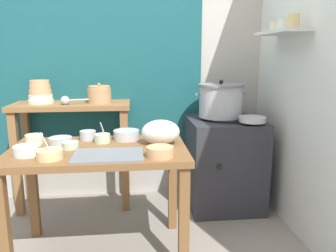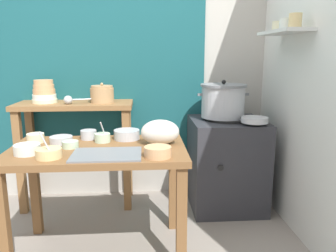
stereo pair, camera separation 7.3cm
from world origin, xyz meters
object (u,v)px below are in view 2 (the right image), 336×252
at_px(steamer_pot, 223,101).
at_px(bowl_stack_enamel, 44,93).
at_px(serving_tray, 107,154).
at_px(prep_bowl_1, 61,140).
at_px(plastic_bag, 160,132).
at_px(prep_bowl_3, 70,144).
at_px(stove_block, 226,163).
at_px(prep_bowl_5, 27,149).
at_px(ladle, 70,100).
at_px(prep_bowl_6, 36,138).
at_px(back_shelf_table, 76,128).
at_px(prep_bowl_2, 49,153).
at_px(clay_pot, 102,94).
at_px(wide_pan, 254,120).
at_px(prep_bowl_4, 89,134).
at_px(prep_bowl_7, 158,151).
at_px(prep_table, 99,164).
at_px(prep_bowl_0, 127,134).
at_px(prep_bowl_8, 102,137).

xyz_separation_m(steamer_pot, bowl_stack_enamel, (-1.48, 0.13, 0.07)).
height_order(serving_tray, prep_bowl_1, prep_bowl_1).
relative_size(plastic_bag, prep_bowl_3, 2.46).
height_order(stove_block, prep_bowl_5, stove_block).
xyz_separation_m(ladle, prep_bowl_6, (-0.12, -0.52, -0.18)).
bearing_deg(ladle, serving_tray, -66.14).
bearing_deg(prep_bowl_6, prep_bowl_3, -30.62).
xyz_separation_m(back_shelf_table, serving_tray, (0.36, -0.94, 0.05)).
bearing_deg(prep_bowl_2, serving_tray, 4.51).
xyz_separation_m(ladle, prep_bowl_5, (-0.09, -0.79, -0.18)).
distance_m(clay_pot, prep_bowl_5, 0.97).
relative_size(back_shelf_table, clay_pot, 4.94).
relative_size(steamer_pot, prep_bowl_2, 2.72).
height_order(serving_tray, wide_pan, wide_pan).
height_order(back_shelf_table, prep_bowl_5, back_shelf_table).
xyz_separation_m(wide_pan, prep_bowl_4, (-1.23, -0.19, -0.05)).
bearing_deg(prep_bowl_5, back_shelf_table, 83.01).
height_order(steamer_pot, prep_bowl_7, steamer_pot).
distance_m(bowl_stack_enamel, prep_bowl_1, 0.76).
distance_m(prep_table, clay_pot, 0.85).
bearing_deg(wide_pan, back_shelf_table, 166.35).
height_order(prep_bowl_3, prep_bowl_5, prep_bowl_5).
bearing_deg(prep_table, clay_pot, 94.02).
xyz_separation_m(bowl_stack_enamel, prep_bowl_1, (0.28, -0.66, -0.24)).
height_order(clay_pot, prep_bowl_7, clay_pot).
bearing_deg(bowl_stack_enamel, serving_tray, -57.71).
height_order(prep_bowl_1, prep_bowl_5, prep_bowl_5).
distance_m(prep_bowl_0, prep_bowl_6, 0.60).
bearing_deg(prep_table, prep_bowl_6, 159.16).
height_order(prep_bowl_2, prep_bowl_4, prep_bowl_2).
xyz_separation_m(back_shelf_table, prep_bowl_8, (0.30, -0.63, 0.07)).
distance_m(stove_block, steamer_pot, 0.54).
distance_m(stove_block, ladle, 1.41).
bearing_deg(prep_table, prep_bowl_8, 84.29).
bearing_deg(stove_block, back_shelf_table, 174.17).
bearing_deg(prep_bowl_8, plastic_bag, -12.59).
xyz_separation_m(clay_pot, prep_bowl_7, (0.42, -0.99, -0.22)).
xyz_separation_m(bowl_stack_enamel, prep_bowl_5, (0.14, -0.90, -0.23)).
distance_m(prep_table, ladle, 0.82).
height_order(prep_table, prep_bowl_3, prep_bowl_3).
distance_m(prep_table, prep_bowl_8, 0.20).
bearing_deg(back_shelf_table, prep_bowl_0, -50.85).
distance_m(back_shelf_table, prep_bowl_5, 0.89).
relative_size(ladle, wide_pan, 1.40).
relative_size(ladle, plastic_bag, 1.16).
relative_size(clay_pot, bowl_stack_enamel, 0.96).
xyz_separation_m(prep_bowl_4, prep_bowl_6, (-0.34, -0.06, -0.00)).
bearing_deg(back_shelf_table, prep_bowl_4, -70.21).
bearing_deg(prep_bowl_6, prep_bowl_4, 10.87).
relative_size(wide_pan, prep_bowl_1, 1.40).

